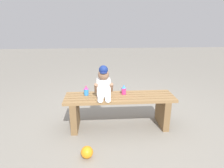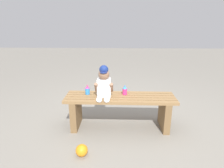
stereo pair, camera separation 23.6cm
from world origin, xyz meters
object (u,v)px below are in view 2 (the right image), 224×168
(sippy_cup_right, at_px, (125,90))
(child_figure, at_px, (104,83))
(sippy_cup_left, at_px, (87,90))
(toy_ball, at_px, (82,150))
(park_bench, at_px, (120,107))

(sippy_cup_right, bearing_deg, child_figure, -161.35)
(sippy_cup_left, relative_size, sippy_cup_right, 1.00)
(sippy_cup_left, xyz_separation_m, toy_ball, (0.03, -0.67, -0.43))
(child_figure, distance_m, toy_ball, 0.82)
(park_bench, height_order, sippy_cup_left, sippy_cup_left)
(child_figure, xyz_separation_m, sippy_cup_left, (-0.22, 0.09, -0.12))
(park_bench, relative_size, toy_ball, 10.91)
(child_figure, bearing_deg, sippy_cup_left, 158.32)
(sippy_cup_right, relative_size, toy_ball, 0.97)
(toy_ball, bearing_deg, sippy_cup_left, 92.38)
(child_figure, height_order, sippy_cup_right, child_figure)
(child_figure, height_order, toy_ball, child_figure)
(sippy_cup_right, height_order, toy_ball, sippy_cup_right)
(sippy_cup_right, xyz_separation_m, toy_ball, (-0.46, -0.67, -0.43))
(sippy_cup_right, distance_m, toy_ball, 0.92)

